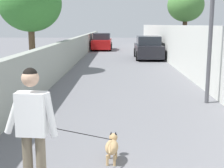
# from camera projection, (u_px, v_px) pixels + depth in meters

# --- Properties ---
(ground_plane) EXTENTS (80.00, 80.00, 0.00)m
(ground_plane) POSITION_uv_depth(u_px,v_px,m) (123.00, 70.00, 16.06)
(ground_plane) COLOR slate
(wall_left) EXTENTS (48.00, 0.30, 1.52)m
(wall_left) POSITION_uv_depth(u_px,v_px,m) (60.00, 59.00, 14.01)
(wall_left) COLOR #999E93
(wall_left) RESTS_ON ground
(fence_right) EXTENTS (48.00, 0.30, 2.27)m
(fence_right) POSITION_uv_depth(u_px,v_px,m) (190.00, 51.00, 13.82)
(fence_right) COLOR silver
(fence_right) RESTS_ON ground
(tree_left_near) EXTENTS (2.96, 2.96, 4.65)m
(tree_left_near) POSITION_uv_depth(u_px,v_px,m) (30.00, 3.00, 14.54)
(tree_left_near) COLOR brown
(tree_left_near) RESTS_ON ground
(tree_right_mid) EXTENTS (2.38, 2.38, 4.62)m
(tree_right_mid) POSITION_uv_depth(u_px,v_px,m) (186.00, 6.00, 20.22)
(tree_right_mid) COLOR #473523
(tree_right_mid) RESTS_ON ground
(lamp_post) EXTENTS (0.36, 0.36, 4.21)m
(lamp_post) POSITION_uv_depth(u_px,v_px,m) (212.00, 3.00, 8.73)
(lamp_post) COLOR #4C4C51
(lamp_post) RESTS_ON ground
(person_skateboarder) EXTENTS (0.25, 0.71, 1.69)m
(person_skateboarder) POSITION_uv_depth(u_px,v_px,m) (32.00, 122.00, 3.97)
(person_skateboarder) COLOR #726651
(person_skateboarder) RESTS_ON skateboard
(dog) EXTENTS (1.51, 1.13, 1.06)m
(dog) POSITION_uv_depth(u_px,v_px,m) (112.00, 146.00, 5.27)
(dog) COLOR tan
(dog) RESTS_ON ground
(car_near) EXTENTS (4.13, 1.80, 1.54)m
(car_near) POSITION_uv_depth(u_px,v_px,m) (148.00, 48.00, 21.15)
(car_near) COLOR black
(car_near) RESTS_ON ground
(car_far) EXTENTS (4.08, 1.80, 1.54)m
(car_far) POSITION_uv_depth(u_px,v_px,m) (102.00, 42.00, 28.52)
(car_far) COLOR #B71414
(car_far) RESTS_ON ground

